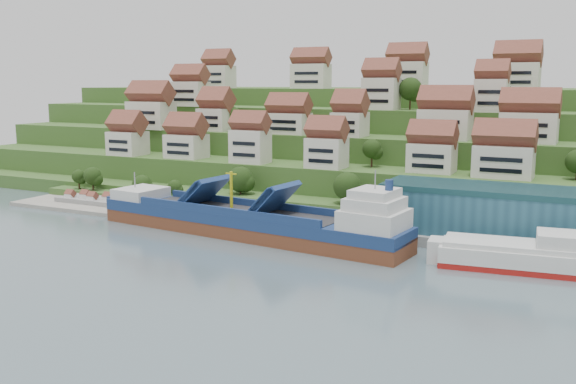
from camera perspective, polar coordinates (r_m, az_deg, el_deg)
The scene contains 11 objects.
ground at distance 137.85m, azimuth -2.04°, elevation -4.21°, with size 300.00×300.00×0.00m, color slate.
quay at distance 143.22m, azimuth 7.92°, elevation -3.31°, with size 180.00×14.00×2.20m, color gray.
pebble_beach at distance 180.94m, azimuth -16.51°, elevation -1.08°, with size 45.00×20.00×1.00m, color gray.
hillside at distance 231.19m, azimuth 10.35°, elevation 3.99°, with size 260.00×128.00×31.00m.
hillside_village at distance 189.07m, azimuth 6.68°, elevation 6.93°, with size 154.80×62.37×28.67m.
hillside_trees at distance 175.88m, azimuth 3.87°, elevation 4.29°, with size 139.49×62.20×31.84m.
warehouse at distance 137.44m, azimuth 21.00°, elevation -1.83°, with size 60.00×15.00×10.00m, color #27576C.
flagpole at distance 138.01m, azimuth 6.57°, elevation -1.33°, with size 1.28×0.16×8.00m.
beach_huts at distance 181.13m, azimuth -17.26°, elevation -0.59°, with size 14.40×3.70×2.20m.
cargo_ship at distance 139.34m, azimuth -3.09°, elevation -2.72°, with size 75.62×19.40×16.55m.
second_ship at distance 123.13m, azimuth 19.95°, elevation -5.38°, with size 27.84×13.02×7.79m.
Camera 1 is at (64.15, -117.40, 33.25)m, focal length 40.00 mm.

